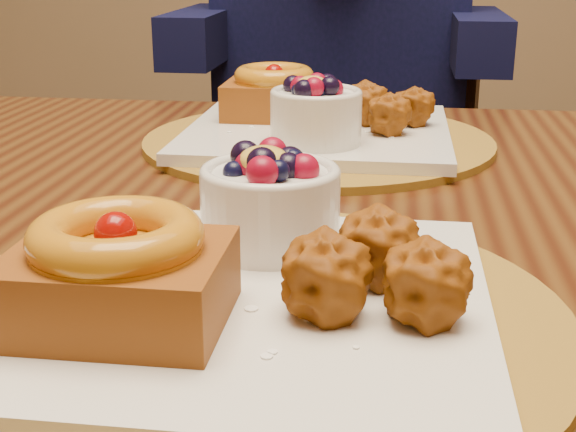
{
  "coord_description": "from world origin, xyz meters",
  "views": [
    {
      "loc": [
        0.09,
        -0.75,
        0.96
      ],
      "look_at": [
        0.03,
        -0.29,
        0.8
      ],
      "focal_mm": 50.0,
      "sensor_mm": 36.0,
      "label": 1
    }
  ],
  "objects_px": {
    "place_setting_near": "(238,279)",
    "place_setting_far": "(315,123)",
    "chair_far": "(355,219)",
    "dining_table": "(292,291)"
  },
  "relations": [
    {
      "from": "place_setting_far",
      "to": "dining_table",
      "type": "bearing_deg",
      "value": -89.24
    },
    {
      "from": "dining_table",
      "to": "chair_far",
      "type": "distance_m",
      "value": 0.9
    },
    {
      "from": "place_setting_near",
      "to": "place_setting_far",
      "type": "bearing_deg",
      "value": 90.0
    },
    {
      "from": "place_setting_far",
      "to": "chair_far",
      "type": "height_order",
      "value": "place_setting_far"
    },
    {
      "from": "chair_far",
      "to": "place_setting_far",
      "type": "bearing_deg",
      "value": -71.6
    },
    {
      "from": "place_setting_near",
      "to": "place_setting_far",
      "type": "xyz_separation_m",
      "value": [
        0.0,
        0.43,
        -0.0
      ]
    },
    {
      "from": "dining_table",
      "to": "place_setting_far",
      "type": "bearing_deg",
      "value": 90.76
    },
    {
      "from": "place_setting_near",
      "to": "place_setting_far",
      "type": "relative_size",
      "value": 1.0
    },
    {
      "from": "place_setting_near",
      "to": "chair_far",
      "type": "distance_m",
      "value": 1.13
    },
    {
      "from": "dining_table",
      "to": "chair_far",
      "type": "xyz_separation_m",
      "value": [
        0.01,
        0.87,
        -0.23
      ]
    }
  ]
}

